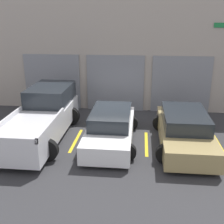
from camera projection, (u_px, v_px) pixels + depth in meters
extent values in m
plane|color=#2D2D30|center=(113.00, 131.00, 12.27)|extent=(28.00, 28.00, 0.00)
cube|color=#9E9389|center=(120.00, 54.00, 14.41)|extent=(17.85, 0.60, 5.83)
cube|color=slate|center=(52.00, 82.00, 14.93)|extent=(2.96, 0.08, 2.89)
cube|color=slate|center=(115.00, 83.00, 14.60)|extent=(2.96, 0.08, 2.89)
cube|color=slate|center=(181.00, 85.00, 14.27)|extent=(2.96, 0.08, 2.89)
cube|color=#197238|center=(224.00, 25.00, 13.15)|extent=(0.90, 0.03, 0.22)
cube|color=silver|center=(41.00, 124.00, 11.30)|extent=(1.83, 5.53, 0.89)
cube|color=#1E2328|center=(51.00, 94.00, 12.46)|extent=(1.69, 2.49, 0.75)
cube|color=silver|center=(4.00, 122.00, 10.04)|extent=(0.08, 3.04, 0.18)
cube|color=silver|center=(51.00, 124.00, 9.87)|extent=(0.08, 3.04, 0.18)
cube|color=silver|center=(9.00, 140.00, 8.57)|extent=(1.83, 0.08, 0.18)
cylinder|color=black|center=(37.00, 115.00, 13.08)|extent=(0.81, 0.22, 0.81)
cylinder|color=black|center=(71.00, 116.00, 12.92)|extent=(0.81, 0.22, 0.81)
cylinder|color=black|center=(2.00, 148.00, 9.86)|extent=(0.81, 0.22, 0.81)
cylinder|color=black|center=(47.00, 150.00, 9.70)|extent=(0.81, 0.22, 0.81)
cube|color=white|center=(111.00, 131.00, 11.09)|extent=(1.71, 4.44, 0.65)
cube|color=#1E2328|center=(111.00, 117.00, 11.00)|extent=(1.51, 2.44, 0.52)
cylinder|color=black|center=(97.00, 122.00, 12.51)|extent=(0.61, 0.22, 0.61)
cylinder|color=black|center=(131.00, 123.00, 12.36)|extent=(0.61, 0.22, 0.61)
cylinder|color=black|center=(86.00, 150.00, 9.92)|extent=(0.61, 0.22, 0.61)
cylinder|color=black|center=(128.00, 152.00, 9.78)|extent=(0.61, 0.22, 0.61)
cube|color=#9E8956|center=(184.00, 134.00, 10.81)|extent=(1.83, 4.69, 0.67)
cube|color=#1E2328|center=(185.00, 118.00, 10.72)|extent=(1.61, 2.58, 0.53)
cylinder|color=black|center=(160.00, 123.00, 12.30)|extent=(0.68, 0.22, 0.68)
cylinder|color=black|center=(198.00, 124.00, 12.14)|extent=(0.68, 0.22, 0.68)
cylinder|color=black|center=(165.00, 154.00, 9.57)|extent=(0.68, 0.22, 0.68)
cylinder|color=black|center=(214.00, 156.00, 9.41)|extent=(0.68, 0.22, 0.68)
cube|color=gold|center=(9.00, 137.00, 11.66)|extent=(0.12, 2.20, 0.01)
cube|color=gold|center=(76.00, 140.00, 11.38)|extent=(0.12, 2.20, 0.01)
cube|color=gold|center=(146.00, 143.00, 11.10)|extent=(0.12, 2.20, 0.01)
cube|color=gold|center=(220.00, 147.00, 10.82)|extent=(0.12, 2.20, 0.01)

